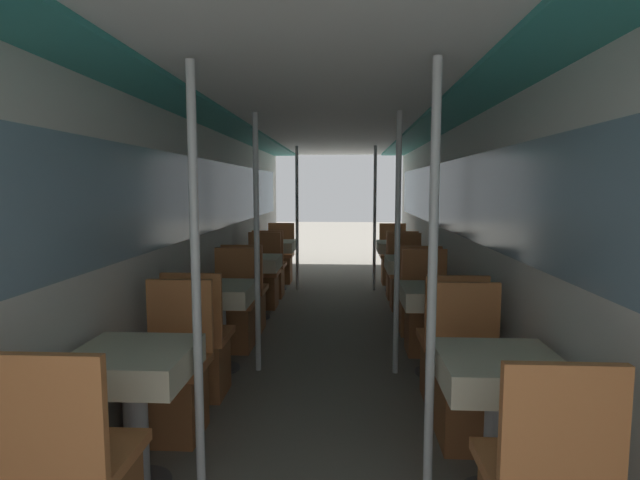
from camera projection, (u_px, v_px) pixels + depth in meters
The scene contains 31 objects.
wall_left at pixel (204, 228), 4.94m from camera, with size 0.05×9.80×2.10m.
wall_right at pixel (460, 229), 4.80m from camera, with size 0.05×9.80×2.10m.
ceiling_panel at pixel (330, 121), 4.76m from camera, with size 2.51×9.80×0.07m.
dining_table_left_0 at pixel (134, 375), 2.47m from camera, with size 0.57×0.57×0.72m.
chair_left_far_0 at pixel (173, 388), 3.03m from camera, with size 0.42×0.42×0.93m.
support_pole_left_0 at pixel (196, 284), 2.41m from camera, with size 0.04×0.04×2.10m.
dining_table_left_1 at pixel (218, 300), 4.09m from camera, with size 0.57×0.57×0.72m.
chair_left_near_1 at pixel (200, 357), 3.60m from camera, with size 0.42×0.42×0.93m.
chair_left_far_1 at pixel (234, 318), 4.66m from camera, with size 0.42×0.42×0.93m.
support_pole_left_1 at pixel (257, 244), 4.03m from camera, with size 0.04×0.04×2.10m.
dining_table_left_2 at pixel (255, 268), 5.72m from camera, with size 0.57×0.57×0.72m.
chair_left_near_2 at pixel (246, 304), 5.22m from camera, with size 0.42×0.42×0.93m.
chair_left_far_2 at pixel (263, 284), 6.28m from camera, with size 0.42×0.42×0.93m.
dining_table_left_3 at pixel (275, 250), 7.34m from camera, with size 0.57×0.57×0.72m.
chair_left_near_3 at pixel (270, 276), 6.84m from camera, with size 0.42×0.42×0.93m.
chair_left_far_3 at pixel (280, 264), 7.90m from camera, with size 0.42×0.42×0.93m.
support_pole_left_3 at pixel (297, 219), 7.27m from camera, with size 0.04×0.04×2.10m.
dining_table_right_0 at pixel (499, 382), 2.38m from camera, with size 0.57×0.57×0.72m.
chair_right_far_0 at pixel (469, 395), 2.94m from camera, with size 0.42×0.42×0.93m.
support_pole_right_0 at pixel (432, 286), 2.34m from camera, with size 0.04×0.04×2.10m.
dining_table_right_1 at pixel (437, 303), 4.00m from camera, with size 0.57×0.57×0.72m.
chair_right_near_1 at pixel (450, 361), 3.50m from camera, with size 0.42×0.42×0.93m.
chair_right_far_1 at pixel (426, 321), 4.56m from camera, with size 0.42×0.42×0.93m.
support_pole_right_1 at pixel (397, 245), 3.97m from camera, with size 0.04×0.04×2.10m.
dining_table_right_2 at pixel (411, 269), 5.62m from camera, with size 0.57×0.57×0.72m.
chair_right_near_2 at pixel (417, 306), 5.12m from camera, with size 0.42×0.42×0.93m.
chair_right_far_2 at pixel (405, 285), 6.18m from camera, with size 0.42×0.42×0.93m.
dining_table_right_3 at pixel (397, 251), 7.24m from camera, with size 0.57×0.57×0.72m.
chair_right_near_3 at pixel (400, 277), 6.74m from camera, with size 0.42×0.42×0.93m.
chair_right_far_3 at pixel (393, 265), 7.80m from camera, with size 0.42×0.42×0.93m.
support_pole_right_3 at pixel (375, 219), 7.21m from camera, with size 0.04×0.04×2.10m.
Camera 1 is at (0.16, -1.35, 1.51)m, focal length 28.00 mm.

